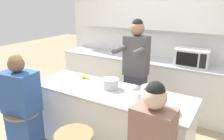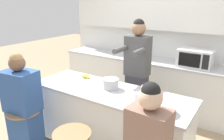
{
  "view_description": "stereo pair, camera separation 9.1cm",
  "coord_description": "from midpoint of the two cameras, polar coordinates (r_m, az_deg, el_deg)",
  "views": [
    {
      "loc": [
        1.34,
        -2.14,
        1.96
      ],
      "look_at": [
        0.0,
        0.07,
        1.14
      ],
      "focal_mm": 35.0,
      "sensor_mm": 36.0,
      "label": 1
    },
    {
      "loc": [
        1.42,
        -2.09,
        1.96
      ],
      "look_at": [
        0.0,
        0.07,
        1.14
      ],
      "focal_mm": 35.0,
      "sensor_mm": 36.0,
      "label": 2
    }
  ],
  "objects": [
    {
      "name": "kitchen_island",
      "position": [
        2.94,
        0.15,
        -13.24
      ],
      "size": [
        2.1,
        0.7,
        0.89
      ],
      "color": "black",
      "rests_on": "ground_plane"
    },
    {
      "name": "bar_stool_leftmost",
      "position": [
        3.08,
        -20.75,
        -14.44
      ],
      "size": [
        0.41,
        0.41,
        0.65
      ],
      "color": "#997047",
      "rests_on": "ground_plane"
    },
    {
      "name": "banana_bunch",
      "position": [
        3.19,
        -6.01,
        -1.61
      ],
      "size": [
        0.17,
        0.12,
        0.06
      ],
      "color": "yellow",
      "rests_on": "kitchen_island"
    },
    {
      "name": "back_counter",
      "position": [
        4.18,
        11.73,
        -3.67
      ],
      "size": [
        3.82,
        0.6,
        0.93
      ],
      "color": "white",
      "rests_on": "ground_plane"
    },
    {
      "name": "fruit_bowl",
      "position": [
        2.28,
        14.46,
        -9.95
      ],
      "size": [
        0.23,
        0.23,
        0.07
      ],
      "color": "#B7BABC",
      "rests_on": "kitchen_island"
    },
    {
      "name": "person_wrapped_blanket",
      "position": [
        2.97,
        -21.33,
        -9.65
      ],
      "size": [
        0.45,
        0.34,
        1.39
      ],
      "rotation": [
        0.0,
        0.0,
        0.13
      ],
      "color": "#2D5193",
      "rests_on": "ground_plane"
    },
    {
      "name": "person_cooking",
      "position": [
        3.27,
        7.27,
        -1.83
      ],
      "size": [
        0.36,
        0.55,
        1.73
      ],
      "rotation": [
        0.0,
        0.0,
        0.02
      ],
      "color": "#383842",
      "rests_on": "ground_plane"
    },
    {
      "name": "cooking_pot",
      "position": [
        2.78,
        0.57,
        -3.57
      ],
      "size": [
        0.3,
        0.21,
        0.13
      ],
      "color": "#B7BABC",
      "rests_on": "kitchen_island"
    },
    {
      "name": "wall_back",
      "position": [
        4.19,
        14.14,
        11.42
      ],
      "size": [
        4.12,
        0.22,
        2.7
      ],
      "color": "silver",
      "rests_on": "ground_plane"
    },
    {
      "name": "mixing_bowl_steel",
      "position": [
        2.71,
        10.86,
        -5.14
      ],
      "size": [
        0.23,
        0.23,
        0.07
      ],
      "color": "silver",
      "rests_on": "kitchen_island"
    },
    {
      "name": "coffee_cup_near",
      "position": [
        2.49,
        7.7,
        -6.91
      ],
      "size": [
        0.1,
        0.07,
        0.09
      ],
      "color": "white",
      "rests_on": "kitchen_island"
    },
    {
      "name": "juice_carton",
      "position": [
        2.37,
        10.11,
        -6.85
      ],
      "size": [
        0.07,
        0.07,
        0.21
      ],
      "color": "#7A428E",
      "rests_on": "kitchen_island"
    },
    {
      "name": "microwave",
      "position": [
        3.79,
        21.49,
        2.88
      ],
      "size": [
        0.53,
        0.33,
        0.28
      ],
      "color": "white",
      "rests_on": "back_counter"
    },
    {
      "name": "potted_plant",
      "position": [
        4.15,
        7.02,
        5.74
      ],
      "size": [
        0.24,
        0.24,
        0.32
      ],
      "color": "beige",
      "rests_on": "back_counter"
    }
  ]
}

